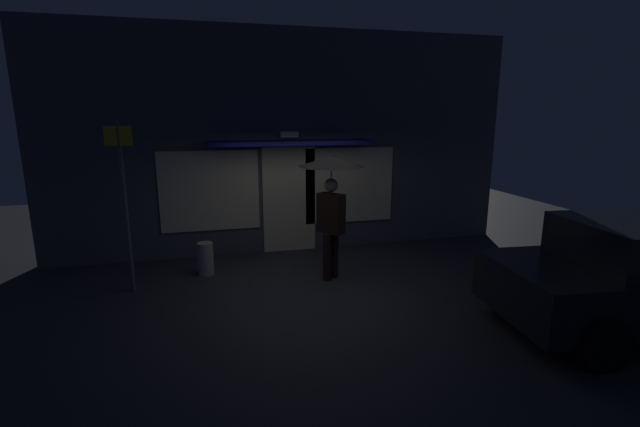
# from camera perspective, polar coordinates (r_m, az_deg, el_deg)

# --- Properties ---
(ground_plane) EXTENTS (18.00, 18.00, 0.00)m
(ground_plane) POSITION_cam_1_polar(r_m,az_deg,el_deg) (7.50, -0.74, -9.61)
(ground_plane) COLOR #2D2D33
(building_facade) EXTENTS (9.64, 1.00, 4.51)m
(building_facade) POSITION_cam_1_polar(r_m,az_deg,el_deg) (9.24, -4.31, 8.89)
(building_facade) COLOR #4C4C56
(building_facade) RESTS_ON ground
(person_with_umbrella) EXTENTS (1.11, 1.11, 2.16)m
(person_with_umbrella) POSITION_cam_1_polar(r_m,az_deg,el_deg) (7.49, 1.46, 3.60)
(person_with_umbrella) COLOR black
(person_with_umbrella) RESTS_ON ground
(street_sign_post) EXTENTS (0.40, 0.07, 2.78)m
(street_sign_post) POSITION_cam_1_polar(r_m,az_deg,el_deg) (7.60, -23.94, 1.85)
(street_sign_post) COLOR #595B60
(street_sign_post) RESTS_ON ground
(sidewalk_bollard) EXTENTS (0.27, 0.27, 0.60)m
(sidewalk_bollard) POSITION_cam_1_polar(r_m,az_deg,el_deg) (8.26, -14.55, -5.67)
(sidewalk_bollard) COLOR #B2A899
(sidewalk_bollard) RESTS_ON ground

